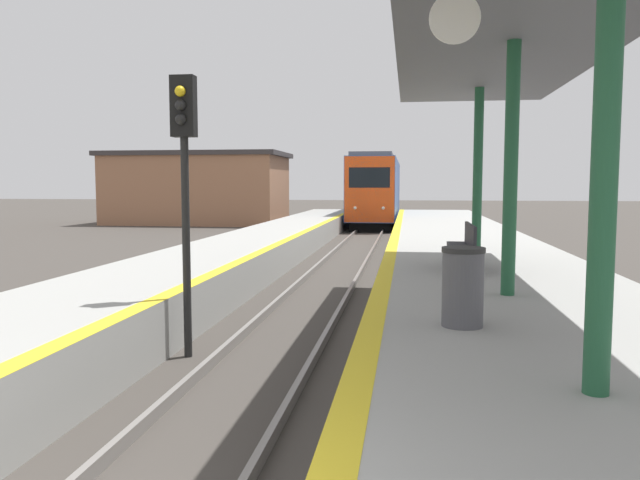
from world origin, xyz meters
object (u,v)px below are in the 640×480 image
(trash_bin, at_px, (463,287))
(signal_near, at_px, (184,162))
(bench, at_px, (464,245))
(train, at_px, (377,190))

(trash_bin, bearing_deg, signal_near, 161.40)
(bench, bearing_deg, signal_near, -138.84)
(signal_near, relative_size, trash_bin, 4.39)
(signal_near, distance_m, trash_bin, 4.49)
(signal_near, height_order, trash_bin, signal_near)
(signal_near, relative_size, bench, 2.26)
(trash_bin, bearing_deg, train, 94.61)
(signal_near, distance_m, bench, 6.11)
(train, height_order, trash_bin, train)
(train, height_order, bench, train)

